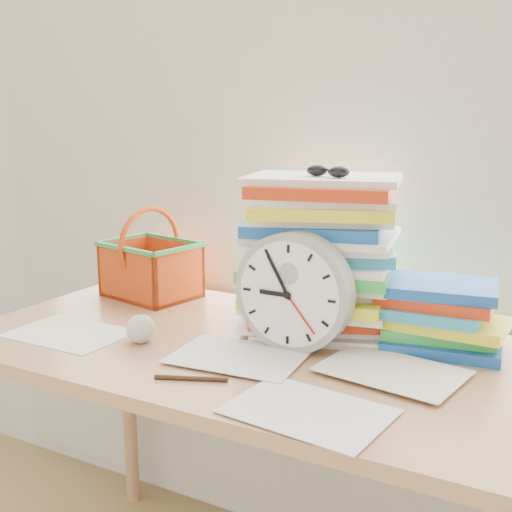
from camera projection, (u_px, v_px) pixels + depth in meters
The scene contains 10 objects.
curtain at pixel (333, 98), 1.64m from camera, with size 2.40×0.01×2.50m, color beige.
desk at pixel (262, 378), 1.44m from camera, with size 1.40×0.70×0.75m.
paper_stack at pixel (318, 254), 1.51m from camera, with size 0.37×0.30×0.37m, color white, non-canonical shape.
clock at pixel (294, 292), 1.38m from camera, with size 0.26×0.26×0.05m, color gray.
sunglasses at pixel (328, 171), 1.43m from camera, with size 0.13×0.11×0.03m, color black, non-canonical shape.
book_stack at pixel (439, 316), 1.41m from camera, with size 0.28×0.22×0.15m, color white, non-canonical shape.
basket at pixel (151, 253), 1.81m from camera, with size 0.25×0.20×0.25m, color #DB4D15, non-canonical shape.
crumpled_ball at pixel (140, 329), 1.45m from camera, with size 0.07×0.07×0.07m, color silver.
pen at pixel (191, 378), 1.24m from camera, with size 0.01×0.01×0.14m, color black.
scattered_papers at pixel (262, 344), 1.43m from camera, with size 1.26×0.42×0.02m, color white, non-canonical shape.
Camera 1 is at (0.64, 0.41, 1.25)m, focal length 45.00 mm.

